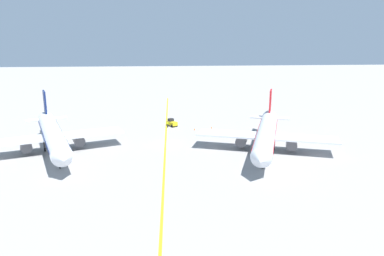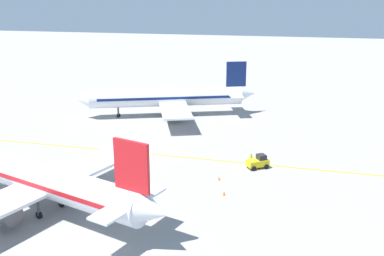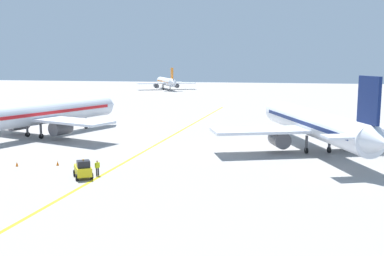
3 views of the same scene
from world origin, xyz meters
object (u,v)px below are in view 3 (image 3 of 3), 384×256
(airplane_at_gate, at_px, (41,114))
(airplane_adjacent_stand, at_px, (314,124))
(baggage_tug_white, at_px, (83,170))
(traffic_cone_near_nose, at_px, (58,163))
(traffic_cone_mid_apron, at_px, (17,164))
(ground_crew_worker, at_px, (97,167))
(airplane_distant_taxiing, at_px, (166,82))

(airplane_at_gate, distance_m, airplane_adjacent_stand, 42.62)
(airplane_at_gate, distance_m, baggage_tug_white, 29.43)
(traffic_cone_near_nose, bearing_deg, traffic_cone_mid_apron, -162.44)
(airplane_adjacent_stand, relative_size, traffic_cone_mid_apron, 62.26)
(airplane_adjacent_stand, xyz_separation_m, ground_crew_worker, (-23.07, -18.96, -2.80))
(airplane_distant_taxiing, bearing_deg, airplane_at_gate, -83.61)
(airplane_at_gate, distance_m, airplane_distant_taxiing, 124.05)
(airplane_at_gate, height_order, baggage_tug_white, airplane_at_gate)
(airplane_at_gate, relative_size, baggage_tug_white, 10.40)
(airplane_adjacent_stand, bearing_deg, ground_crew_worker, -140.58)
(airplane_at_gate, bearing_deg, baggage_tug_white, -51.17)
(airplane_at_gate, bearing_deg, airplane_distant_taxiing, 96.39)
(airplane_adjacent_stand, height_order, baggage_tug_white, airplane_adjacent_stand)
(airplane_at_gate, relative_size, traffic_cone_near_nose, 62.93)
(airplane_distant_taxiing, xyz_separation_m, baggage_tug_white, (32.19, -146.10, -2.44))
(ground_crew_worker, distance_m, traffic_cone_near_nose, 7.44)
(baggage_tug_white, xyz_separation_m, ground_crew_worker, (1.09, 1.17, 0.01))
(baggage_tug_white, bearing_deg, traffic_cone_mid_apron, 162.17)
(baggage_tug_white, bearing_deg, airplane_at_gate, 128.83)
(airplane_at_gate, xyz_separation_m, traffic_cone_near_nose, (12.89, -18.24, -3.43))
(traffic_cone_mid_apron, bearing_deg, airplane_adjacent_stand, 26.43)
(ground_crew_worker, bearing_deg, airplane_adjacent_stand, 39.42)
(airplane_at_gate, relative_size, traffic_cone_mid_apron, 62.93)
(airplane_distant_taxiing, relative_size, traffic_cone_near_nose, 54.00)
(ground_crew_worker, bearing_deg, baggage_tug_white, -133.19)
(ground_crew_worker, relative_size, traffic_cone_near_nose, 3.05)
(airplane_adjacent_stand, distance_m, traffic_cone_near_nose, 33.65)
(airplane_distant_taxiing, distance_m, traffic_cone_near_nose, 144.05)
(airplane_distant_taxiing, height_order, baggage_tug_white, airplane_distant_taxiing)
(airplane_distant_taxiing, relative_size, traffic_cone_mid_apron, 54.00)
(traffic_cone_mid_apron, bearing_deg, ground_crew_worker, -10.41)
(traffic_cone_near_nose, bearing_deg, baggage_tug_white, -39.89)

